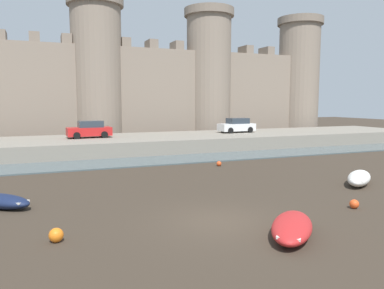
# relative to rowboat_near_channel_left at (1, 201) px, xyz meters

# --- Properties ---
(ground_plane) EXTENTS (160.00, 160.00, 0.00)m
(ground_plane) POSITION_rel_rowboat_near_channel_left_xyz_m (8.24, -5.36, -0.33)
(ground_plane) COLOR #382D23
(water_channel) EXTENTS (80.00, 4.50, 0.10)m
(water_channel) POSITION_rel_rowboat_near_channel_left_xyz_m (8.24, 10.26, -0.28)
(water_channel) COLOR #47565B
(water_channel) RESTS_ON ground
(quay_road) EXTENTS (70.53, 10.00, 1.35)m
(quay_road) POSITION_rel_rowboat_near_channel_left_xyz_m (8.24, 17.51, 0.34)
(quay_road) COLOR gray
(quay_road) RESTS_ON ground
(castle) EXTENTS (65.09, 6.56, 19.88)m
(castle) POSITION_rel_rowboat_near_channel_left_xyz_m (8.24, 27.64, 7.13)
(castle) COLOR gray
(castle) RESTS_ON ground
(rowboat_near_channel_left) EXTENTS (3.09, 3.02, 0.63)m
(rowboat_near_channel_left) POSITION_rel_rowboat_near_channel_left_xyz_m (0.00, 0.00, 0.00)
(rowboat_near_channel_left) COLOR #141E3D
(rowboat_near_channel_left) RESTS_ON ground
(rowboat_midflat_right) EXTENTS (3.37, 3.56, 0.70)m
(rowboat_midflat_right) POSITION_rel_rowboat_near_channel_left_xyz_m (9.96, -7.91, 0.03)
(rowboat_midflat_right) COLOR red
(rowboat_midflat_right) RESTS_ON ground
(rowboat_foreground_centre) EXTENTS (3.45, 3.06, 0.79)m
(rowboat_foreground_centre) POSITION_rel_rowboat_near_channel_left_xyz_m (18.77, -2.42, 0.08)
(rowboat_foreground_centre) COLOR silver
(rowboat_foreground_centre) RESTS_ON ground
(mooring_buoy_near_shore) EXTENTS (0.37, 0.37, 0.37)m
(mooring_buoy_near_shore) POSITION_rel_rowboat_near_channel_left_xyz_m (14.02, 6.30, -0.15)
(mooring_buoy_near_shore) COLOR #E04C1E
(mooring_buoy_near_shore) RESTS_ON ground
(mooring_buoy_near_channel) EXTENTS (0.42, 0.42, 0.42)m
(mooring_buoy_near_channel) POSITION_rel_rowboat_near_channel_left_xyz_m (14.76, -6.04, -0.13)
(mooring_buoy_near_channel) COLOR #E04C1E
(mooring_buoy_near_channel) RESTS_ON ground
(mooring_buoy_mid_mud) EXTENTS (0.50, 0.50, 0.50)m
(mooring_buoy_mid_mud) POSITION_rel_rowboat_near_channel_left_xyz_m (2.14, -5.33, -0.09)
(mooring_buoy_mid_mud) COLOR orange
(mooring_buoy_mid_mud) RESTS_ON ground
(car_quay_centre_west) EXTENTS (4.18, 2.05, 1.62)m
(car_quay_centre_west) POSITION_rel_rowboat_near_channel_left_xyz_m (22.13, 18.37, 1.80)
(car_quay_centre_west) COLOR silver
(car_quay_centre_west) RESTS_ON quay_road
(car_quay_west) EXTENTS (4.18, 2.05, 1.62)m
(car_quay_west) POSITION_rel_rowboat_near_channel_left_xyz_m (6.08, 18.22, 1.80)
(car_quay_west) COLOR red
(car_quay_west) RESTS_ON quay_road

